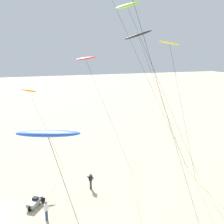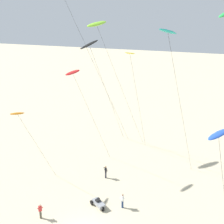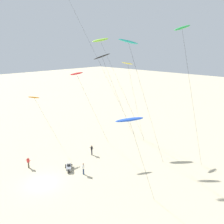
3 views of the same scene
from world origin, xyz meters
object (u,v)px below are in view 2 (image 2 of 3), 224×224
Objects in this scene: kite_lime at (97,25)px; kite_flyer_nearest at (40,211)px; kite_orange at (18,115)px; beach_buggy at (98,203)px; kite_flyer_furthest at (123,200)px; kite_flyer_middle at (106,172)px; kite_black at (89,45)px; kite_yellow at (130,55)px; kite_blue at (219,135)px; kite_teal at (168,33)px; kite_red at (73,74)px.

kite_lime is 11.28× the size of kite_flyer_nearest.
kite_orange is 12.99m from beach_buggy.
kite_flyer_furthest reaches higher than beach_buggy.
kite_flyer_middle is (3.08, -5.17, -17.25)m from kite_lime.
kite_flyer_middle is at bearing 70.40° from kite_flyer_nearest.
kite_flyer_furthest is (12.20, 0.12, -8.12)m from kite_orange.
kite_flyer_middle and kite_flyer_furthest have the same top height.
kite_yellow is (5.60, 0.86, -1.22)m from kite_black.
kite_blue is 0.70× the size of kite_yellow.
kite_flyer_middle is at bearing 128.52° from kite_flyer_furthest.
beach_buggy is (6.63, -13.03, -14.95)m from kite_black.
kite_black is at bearing 116.99° from beach_buggy.
kite_blue is 22.51m from kite_black.
kite_flyer_middle is 0.83× the size of beach_buggy.
kite_orange is at bearing -104.01° from kite_black.
kite_flyer_middle is at bearing -54.81° from kite_black.
kite_flyer_nearest is at bearing -41.29° from kite_orange.
kite_teal is 12.06m from kite_red.
beach_buggy is at bearing -76.03° from kite_flyer_middle.
kite_orange is 0.51× the size of kite_lime.
kite_flyer_nearest is 9.94m from kite_flyer_middle.
kite_blue is at bearing 14.31° from kite_flyer_nearest.
kite_lime is (5.26, 10.14, 9.13)m from kite_orange.
kite_flyer_furthest is at bearing 176.82° from kite_blue.
kite_flyer_furthest is (9.10, -12.29, -14.48)m from kite_black.
kite_orange reaches higher than kite_flyer_middle.
kite_blue is 0.78× the size of kite_red.
kite_red is (3.88, 5.91, 3.72)m from kite_orange.
kite_red reaches higher than beach_buggy.
kite_lime is 18.27m from kite_flyer_middle.
kite_black is (-2.16, 2.27, -2.77)m from kite_lime.
kite_teal is 18.09m from kite_flyer_furthest.
kite_flyer_middle is (8.34, 4.97, -8.12)m from kite_orange.
kite_black is 20.91m from beach_buggy.
kite_yellow is at bearing 131.26° from kite_teal.
kite_blue reaches higher than kite_orange.
kite_yellow reaches higher than kite_blue.
kite_lime is 21.20m from beach_buggy.
kite_teal is 1.25× the size of kite_yellow.
kite_blue is 14.67m from beach_buggy.
kite_orange is (-20.84, 0.36, -0.98)m from kite_blue.
beach_buggy is (4.47, -10.76, -17.71)m from kite_lime.
beach_buggy is (1.04, -13.89, -13.72)m from kite_yellow.
kite_red is 6.61× the size of beach_buggy.
beach_buggy is (-5.14, -6.85, -17.28)m from kite_teal.
kite_flyer_nearest and kite_flyer_middle have the same top height.
kite_yellow is (3.43, 3.13, -3.99)m from kite_lime.
kite_blue is at bearing 1.34° from beach_buggy.
kite_flyer_middle is (3.33, 9.37, 0.00)m from kite_flyer_nearest.
kite_lime reaches higher than kite_red.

